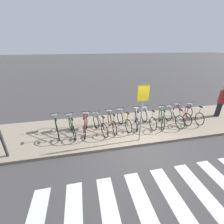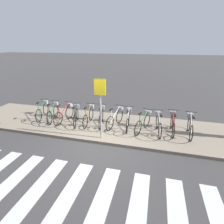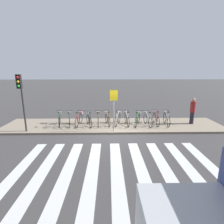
# 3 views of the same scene
# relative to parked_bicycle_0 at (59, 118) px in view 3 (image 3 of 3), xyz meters

# --- Properties ---
(ground_plane) EXTENTS (120.00, 120.00, 0.00)m
(ground_plane) POSITION_rel_parked_bicycle_0_xyz_m (3.47, -1.53, -0.55)
(ground_plane) COLOR #423F3F
(sidewalk) EXTENTS (14.03, 3.01, 0.12)m
(sidewalk) POSITION_rel_parked_bicycle_0_xyz_m (3.47, -0.02, -0.49)
(sidewalk) COLOR gray
(sidewalk) RESTS_ON ground_plane
(road_crosswalk) EXTENTS (7.65, 8.00, 0.01)m
(road_crosswalk) POSITION_rel_parked_bicycle_0_xyz_m (3.47, -6.80, -0.54)
(road_crosswalk) COLOR silver
(road_crosswalk) RESTS_ON ground_plane
(parked_bicycle_0) EXTENTS (0.52, 1.52, 0.95)m
(parked_bicycle_0) POSITION_rel_parked_bicycle_0_xyz_m (0.00, 0.00, 0.00)
(parked_bicycle_0) COLOR black
(parked_bicycle_0) RESTS_ON sidewalk
(parked_bicycle_1) EXTENTS (0.51, 1.52, 0.95)m
(parked_bicycle_1) POSITION_rel_parked_bicycle_0_xyz_m (0.66, -0.11, 0.00)
(parked_bicycle_1) COLOR black
(parked_bicycle_1) RESTS_ON sidewalk
(parked_bicycle_2) EXTENTS (0.46, 1.54, 0.95)m
(parked_bicycle_2) POSITION_rel_parked_bicycle_0_xyz_m (1.29, -0.09, 0.00)
(parked_bicycle_2) COLOR black
(parked_bicycle_2) RESTS_ON sidewalk
(parked_bicycle_3) EXTENTS (0.62, 1.49, 0.95)m
(parked_bicycle_3) POSITION_rel_parked_bicycle_0_xyz_m (1.91, -0.17, 0.00)
(parked_bicycle_3) COLOR black
(parked_bicycle_3) RESTS_ON sidewalk
(parked_bicycle_4) EXTENTS (0.46, 1.55, 0.95)m
(parked_bicycle_4) POSITION_rel_parked_bicycle_0_xyz_m (2.50, -0.06, 0.00)
(parked_bicycle_4) COLOR black
(parked_bicycle_4) RESTS_ON sidewalk
(parked_bicycle_5) EXTENTS (0.48, 1.53, 0.95)m
(parked_bicycle_5) POSITION_rel_parked_bicycle_0_xyz_m (3.10, -0.02, 0.00)
(parked_bicycle_5) COLOR black
(parked_bicycle_5) RESTS_ON sidewalk
(parked_bicycle_6) EXTENTS (0.58, 1.50, 0.95)m
(parked_bicycle_6) POSITION_rel_parked_bicycle_0_xyz_m (3.79, 0.02, 0.00)
(parked_bicycle_6) COLOR black
(parked_bicycle_6) RESTS_ON sidewalk
(parked_bicycle_7) EXTENTS (0.46, 1.55, 0.95)m
(parked_bicycle_7) POSITION_rel_parked_bicycle_0_xyz_m (4.36, -0.03, 0.00)
(parked_bicycle_7) COLOR black
(parked_bicycle_7) RESTS_ON sidewalk
(parked_bicycle_8) EXTENTS (0.65, 1.47, 0.95)m
(parked_bicycle_8) POSITION_rel_parked_bicycle_0_xyz_m (5.06, -0.14, 0.00)
(parked_bicycle_8) COLOR black
(parked_bicycle_8) RESTS_ON sidewalk
(parked_bicycle_9) EXTENTS (0.46, 1.54, 0.95)m
(parked_bicycle_9) POSITION_rel_parked_bicycle_0_xyz_m (5.67, -0.16, 0.00)
(parked_bicycle_9) COLOR black
(parked_bicycle_9) RESTS_ON sidewalk
(parked_bicycle_10) EXTENTS (0.46, 1.55, 0.95)m
(parked_bicycle_10) POSITION_rel_parked_bicycle_0_xyz_m (6.25, 0.01, 0.00)
(parked_bicycle_10) COLOR black
(parked_bicycle_10) RESTS_ON sidewalk
(parked_bicycle_11) EXTENTS (0.46, 1.55, 0.95)m
(parked_bicycle_11) POSITION_rel_parked_bicycle_0_xyz_m (6.94, -0.05, 0.00)
(parked_bicycle_11) COLOR black
(parked_bicycle_11) RESTS_ON sidewalk
(pedestrian) EXTENTS (0.34, 0.34, 1.71)m
(pedestrian) POSITION_rel_parked_bicycle_0_xyz_m (8.69, 0.09, 0.47)
(pedestrian) COLOR #23232D
(pedestrian) RESTS_ON sidewalk
(traffic_light) EXTENTS (0.24, 0.40, 3.25)m
(traffic_light) POSITION_rel_parked_bicycle_0_xyz_m (-1.62, -1.29, 1.92)
(traffic_light) COLOR #2D2D2D
(traffic_light) RESTS_ON sidewalk
(sign_post) EXTENTS (0.44, 0.07, 2.40)m
(sign_post) POSITION_rel_parked_bicycle_0_xyz_m (3.47, -1.24, 1.20)
(sign_post) COLOR #99999E
(sign_post) RESTS_ON sidewalk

